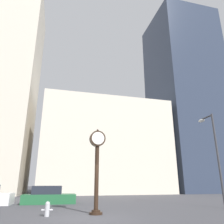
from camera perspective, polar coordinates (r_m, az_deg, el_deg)
The scene contains 7 objects.
ground_plane at distance 11.29m, azimuth -6.80°, elevation -25.86°, with size 200.00×200.00×0.00m, color #424247.
building_storefront_row at distance 36.29m, azimuth -2.31°, elevation -9.36°, with size 19.35×12.00×13.97m.
building_glass_modern at distance 45.42m, azimuth 18.53°, elevation 3.71°, with size 11.61×12.00×35.22m.
street_clock at distance 12.44m, azimuth -3.94°, elevation -12.19°, with size 0.87×0.68×4.52m.
car_green at distance 19.10m, azimuth -16.22°, elevation -20.35°, with size 4.10×1.87×1.33m.
fire_hydrant_near at distance 12.14m, azimuth -16.56°, elevation -23.07°, with size 0.54×0.23×0.69m.
street_lamp_right at distance 17.28m, azimuth 24.72°, elevation -7.53°, with size 0.36×1.57×6.34m.
Camera 1 is at (-1.64, -11.06, 1.58)m, focal length 35.00 mm.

